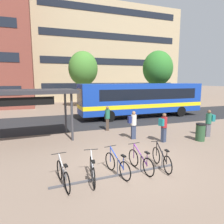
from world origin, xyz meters
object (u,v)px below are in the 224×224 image
object	(u,v)px
transit_shelter	(19,94)
street_tree_1	(83,69)
trash_bin	(200,132)
parked_bicycle_purple_3	(141,162)
parked_bicycle_silver_1	(92,170)
street_tree_0	(158,68)
city_bus	(141,99)
commuter_teal_pack_0	(209,121)
parked_bicycle_black_4	(162,159)
commuter_olive_pack_3	(107,117)
parked_bicycle_silver_0	(63,175)
commuter_teal_pack_1	(164,126)
parked_bicycle_blue_2	(117,165)
commuter_navy_pack_2	(133,123)

from	to	relation	value
transit_shelter	street_tree_1	distance (m)	15.19
trash_bin	parked_bicycle_purple_3	bearing A→B (deg)	-155.47
parked_bicycle_silver_1	trash_bin	bearing A→B (deg)	-61.55
transit_shelter	street_tree_0	size ratio (longest dim) A/B	0.89
parked_bicycle_silver_1	trash_bin	world-z (taller)	trash_bin
city_bus	commuter_teal_pack_0	distance (m)	7.73
city_bus	transit_shelter	world-z (taller)	city_bus
parked_bicycle_black_4	commuter_olive_pack_3	size ratio (longest dim) A/B	1.00
parked_bicycle_silver_0	commuter_teal_pack_0	world-z (taller)	commuter_teal_pack_0
street_tree_1	commuter_teal_pack_1	bearing A→B (deg)	-86.34
parked_bicycle_blue_2	commuter_teal_pack_1	distance (m)	4.94
parked_bicycle_silver_1	parked_bicycle_blue_2	distance (m)	0.99
parked_bicycle_silver_0	commuter_teal_pack_1	world-z (taller)	commuter_teal_pack_1
parked_bicycle_blue_2	street_tree_1	size ratio (longest dim) A/B	0.24
transit_shelter	commuter_teal_pack_0	size ratio (longest dim) A/B	3.77
parked_bicycle_purple_3	parked_bicycle_black_4	distance (m)	0.92
parked_bicycle_purple_3	trash_bin	size ratio (longest dim) A/B	1.67
parked_bicycle_silver_0	transit_shelter	world-z (taller)	transit_shelter
parked_bicycle_silver_0	commuter_navy_pack_2	xyz separation A→B (m)	(4.61, 4.17, 0.60)
city_bus	street_tree_0	distance (m)	7.81
city_bus	transit_shelter	xyz separation A→B (m)	(-10.24, -4.72, 1.00)
city_bus	transit_shelter	distance (m)	11.32
commuter_teal_pack_0	street_tree_1	size ratio (longest dim) A/B	0.24
parked_bicycle_black_4	trash_bin	size ratio (longest dim) A/B	1.66
commuter_teal_pack_0	commuter_navy_pack_2	bearing A→B (deg)	7.50
parked_bicycle_silver_0	street_tree_1	world-z (taller)	street_tree_1
parked_bicycle_silver_1	commuter_teal_pack_0	world-z (taller)	commuter_teal_pack_0
street_tree_1	parked_bicycle_silver_0	bearing A→B (deg)	-104.16
commuter_navy_pack_2	street_tree_0	xyz separation A→B (m)	(8.98, 11.56, 4.01)
parked_bicycle_black_4	trash_bin	distance (m)	4.93
parked_bicycle_silver_1	street_tree_0	xyz separation A→B (m)	(12.58, 15.73, 4.60)
commuter_navy_pack_2	street_tree_1	size ratio (longest dim) A/B	0.24
parked_bicycle_silver_0	street_tree_0	world-z (taller)	street_tree_0
parked_bicycle_black_4	street_tree_0	bearing A→B (deg)	-24.05
parked_bicycle_silver_0	parked_bicycle_silver_1	xyz separation A→B (m)	(1.01, 0.00, 0.00)
parked_bicycle_blue_2	street_tree_0	size ratio (longest dim) A/B	0.24
commuter_navy_pack_2	commuter_olive_pack_3	xyz separation A→B (m)	(-0.75, 2.55, 0.01)
parked_bicycle_purple_3	street_tree_1	xyz separation A→B (m)	(1.93, 19.33, 4.60)
transit_shelter	trash_bin	bearing A→B (deg)	-22.52
street_tree_0	street_tree_1	size ratio (longest dim) A/B	1.00
commuter_olive_pack_3	street_tree_1	distance (m)	13.39
city_bus	commuter_teal_pack_0	world-z (taller)	city_bus
parked_bicycle_silver_0	commuter_teal_pack_1	size ratio (longest dim) A/B	1.02
parked_bicycle_blue_2	parked_bicycle_purple_3	xyz separation A→B (m)	(0.98, 0.00, 0.00)
city_bus	parked_bicycle_silver_0	bearing A→B (deg)	50.93
transit_shelter	commuter_olive_pack_3	size ratio (longest dim) A/B	3.71
parked_bicycle_silver_1	transit_shelter	bearing A→B (deg)	33.38
parked_bicycle_black_4	commuter_teal_pack_0	distance (m)	6.18
commuter_teal_pack_0	trash_bin	distance (m)	1.31
transit_shelter	street_tree_0	xyz separation A→B (m)	(15.24, 9.80, 2.21)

